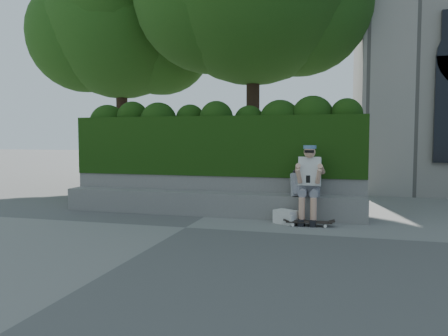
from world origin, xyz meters
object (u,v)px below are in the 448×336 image
(skateboard, at_px, (309,222))
(person, at_px, (309,180))
(backpack_plaid, at_px, (299,185))
(backpack_ground, at_px, (286,217))

(skateboard, bearing_deg, person, 90.03)
(skateboard, bearing_deg, backpack_plaid, 109.90)
(person, relative_size, backpack_ground, 3.72)
(backpack_plaid, relative_size, backpack_ground, 1.13)
(skateboard, bearing_deg, backpack_ground, 159.82)
(person, height_order, skateboard, person)
(person, height_order, backpack_ground, person)
(backpack_plaid, distance_m, backpack_ground, 0.68)
(backpack_ground, bearing_deg, skateboard, 13.36)
(person, xyz_separation_m, backpack_ground, (-0.38, -0.28, -0.63))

